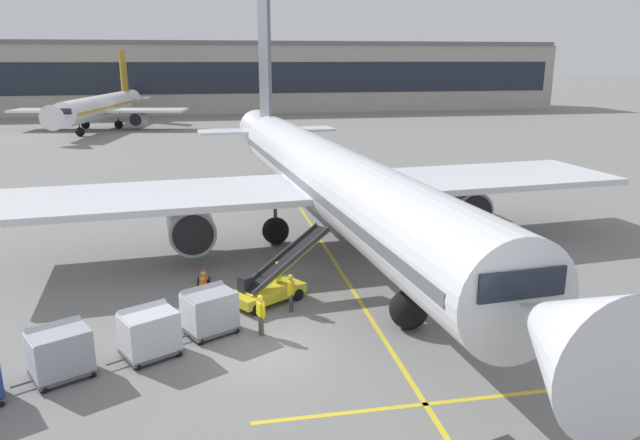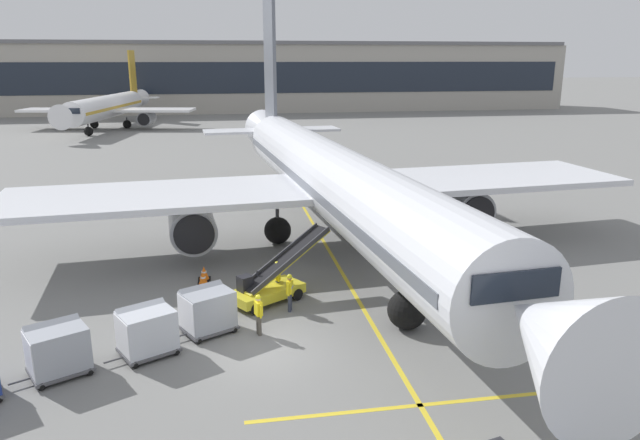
% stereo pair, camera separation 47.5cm
% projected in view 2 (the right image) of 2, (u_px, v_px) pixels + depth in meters
% --- Properties ---
extents(ground_plane, '(600.00, 600.00, 0.00)m').
position_uv_depth(ground_plane, '(263.00, 352.00, 22.61)').
color(ground_plane, slate).
extents(parked_airplane, '(36.99, 47.18, 15.96)m').
position_uv_depth(parked_airplane, '(330.00, 179.00, 34.58)').
color(parked_airplane, silver).
rests_on(parked_airplane, ground).
extents(belt_loader, '(5.13, 3.88, 3.07)m').
position_uv_depth(belt_loader, '(271.00, 283.00, 27.17)').
color(belt_loader, gold).
rests_on(belt_loader, ground).
extents(baggage_cart_lead, '(2.78, 2.35, 1.91)m').
position_uv_depth(baggage_cart_lead, '(207.00, 309.00, 24.03)').
color(baggage_cart_lead, '#515156').
rests_on(baggage_cart_lead, ground).
extents(baggage_cart_second, '(2.78, 2.35, 1.91)m').
position_uv_depth(baggage_cart_second, '(146.00, 330.00, 22.18)').
color(baggage_cart_second, '#515156').
rests_on(baggage_cart_second, ground).
extents(baggage_cart_third, '(2.78, 2.35, 1.91)m').
position_uv_depth(baggage_cart_third, '(57.00, 349.00, 20.77)').
color(baggage_cart_third, '#515156').
rests_on(baggage_cart_third, ground).
extents(ground_crew_by_loader, '(0.57, 0.27, 1.74)m').
position_uv_depth(ground_crew_by_loader, '(198.00, 306.00, 24.33)').
color(ground_crew_by_loader, black).
rests_on(ground_crew_by_loader, ground).
extents(ground_crew_by_carts, '(0.36, 0.54, 1.74)m').
position_uv_depth(ground_crew_by_carts, '(290.00, 290.00, 26.00)').
color(ground_crew_by_carts, '#333847').
rests_on(ground_crew_by_carts, ground).
extents(ground_crew_marshaller, '(0.35, 0.55, 1.74)m').
position_uv_depth(ground_crew_marshaller, '(259.00, 312.00, 23.78)').
color(ground_crew_marshaller, '#514C42').
rests_on(ground_crew_marshaller, ground).
extents(ground_crew_wingwalker, '(0.30, 0.57, 1.74)m').
position_uv_depth(ground_crew_wingwalker, '(277.00, 276.00, 27.62)').
color(ground_crew_wingwalker, '#333847').
rests_on(ground_crew_wingwalker, ground).
extents(safety_cone_engine_keepout, '(0.57, 0.57, 0.65)m').
position_uv_depth(safety_cone_engine_keepout, '(203.00, 279.00, 29.25)').
color(safety_cone_engine_keepout, black).
rests_on(safety_cone_engine_keepout, ground).
extents(safety_cone_wingtip, '(0.62, 0.62, 0.71)m').
position_uv_depth(safety_cone_wingtip, '(204.00, 273.00, 29.91)').
color(safety_cone_wingtip, black).
rests_on(safety_cone_wingtip, ground).
extents(apron_guidance_line_lead_in, '(0.20, 110.00, 0.01)m').
position_uv_depth(apron_guidance_line_lead_in, '(328.00, 249.00, 34.82)').
color(apron_guidance_line_lead_in, yellow).
rests_on(apron_guidance_line_lead_in, ground).
extents(apron_guidance_line_stop_bar, '(12.00, 0.20, 0.01)m').
position_uv_depth(apron_guidance_line_stop_bar, '(429.00, 404.00, 19.19)').
color(apron_guidance_line_stop_bar, yellow).
rests_on(apron_guidance_line_stop_bar, ground).
extents(terminal_building, '(146.83, 14.88, 14.20)m').
position_uv_depth(terminal_building, '(222.00, 77.00, 123.22)').
color(terminal_building, '#A8A399').
rests_on(terminal_building, ground).
extents(distant_airplane, '(27.31, 35.83, 12.22)m').
position_uv_depth(distant_airplane, '(108.00, 107.00, 92.76)').
color(distant_airplane, white).
rests_on(distant_airplane, ground).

